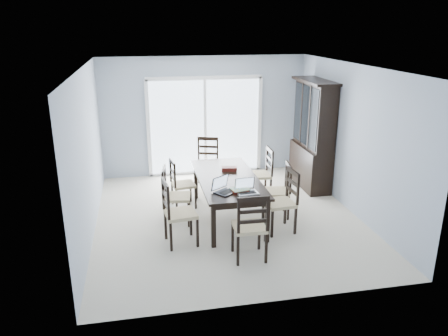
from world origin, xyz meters
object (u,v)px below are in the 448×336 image
Objects in this scene: chair_right_mid at (282,184)px; chair_left_near at (174,206)px; cell_phone at (240,199)px; hot_tub at (174,145)px; china_hutch at (313,136)px; chair_end_near at (251,220)px; chair_left_far at (178,179)px; laptop_dark at (227,189)px; chair_left_mid at (171,189)px; dining_table at (227,182)px; game_box at (229,169)px; laptop_silver at (247,190)px; chair_right_far at (264,168)px; chair_end_far at (207,157)px; chair_right_near at (286,194)px.

chair_left_near is at bearing 117.16° from chair_right_mid.
hot_tub reaches higher than cell_phone.
china_hutch is 1.84× the size of chair_end_near.
chair_end_near is at bearing 154.40° from chair_right_mid.
laptop_dark is at bearing 17.80° from chair_left_far.
chair_left_mid is 0.66m from chair_left_far.
hot_tub reaches higher than dining_table.
cell_phone is at bearing -94.94° from game_box.
cell_phone is (-0.04, 0.51, 0.12)m from chair_end_near.
chair_end_near is (-1.99, -2.75, -0.44)m from china_hutch.
chair_left_near is at bearing 146.47° from chair_end_near.
laptop_dark is 1.28× the size of laptop_silver.
chair_right_far is 3.06m from hot_tub.
chair_left_far is at bearing -93.40° from hot_tub.
game_box is at bearing 69.85° from chair_right_mid.
china_hutch is at bearing -39.76° from hot_tub.
chair_left_far is at bearing 173.02° from chair_left_mid.
chair_left_far is 2.42× the size of laptop_dark.
chair_right_far reaches higher than chair_left_mid.
laptop_dark is 0.23× the size of hot_tub.
chair_end_near is at bearing 47.56° from chair_left_near.
chair_end_far is (-0.95, 0.89, 0.01)m from chair_right_far.
chair_right_far is at bearing 42.03° from dining_table.
dining_table is 8.26× the size of game_box.
laptop_silver is 0.18× the size of hot_tub.
cell_phone is 0.05× the size of hot_tub.
china_hutch is 3.66m from chair_left_near.
chair_right_far is at bearing -60.77° from hot_tub.
china_hutch is at bearing 43.15° from laptop_silver.
chair_left_near is 0.64× the size of hot_tub.
game_box is 3.21m from hot_tub.
cell_phone is at bearing 70.68° from chair_left_near.
laptop_silver is at bearing 81.86° from chair_end_near.
chair_left_near is at bearing -133.91° from game_box.
laptop_silver is at bearing 96.78° from chair_right_near.
chair_right_far is (1.66, 0.15, 0.05)m from chair_left_far.
china_hutch reaches higher than chair_left_far.
chair_left_near is (-3.01, -2.04, -0.44)m from china_hutch.
chair_right_near is at bearing 87.28° from chair_left_near.
chair_right_near is 0.92m from cell_phone.
chair_right_near is 1.23m from game_box.
chair_right_mid is 3.88m from hot_tub.
chair_right_near is at bearing -37.67° from dining_table.
chair_left_far is at bearing 74.55° from chair_right_mid.
cell_phone is at bearing 109.46° from chair_end_far.
dining_table is 0.97m from chair_left_mid.
chair_right_near is at bearing -33.40° from laptop_dark.
chair_end_near is (-0.91, -1.41, 0.04)m from chair_right_mid.
dining_table is 1.87× the size of chair_end_far.
chair_right_near reaches higher than game_box.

